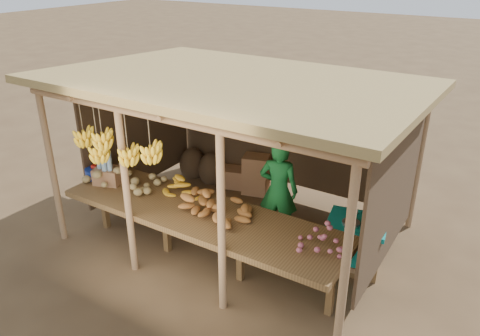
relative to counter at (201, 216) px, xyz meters
The scene contains 13 objects.
ground 1.20m from the counter, 90.00° to the left, with size 60.00×60.00×0.00m, color brown.
stall_structure 1.55m from the counter, 94.55° to the left, with size 4.70×3.50×2.43m.
counter is the anchor object (origin of this frame).
potato_heap 1.43m from the counter, behind, with size 1.05×0.63×0.37m, color #A28A53, non-canonical shape.
sweet_potato_heap 0.27m from the counter, 45.21° to the left, with size 1.02×0.61×0.36m, color #9F6229, non-canonical shape.
onion_heap 1.71m from the counter, ahead, with size 0.71×0.43×0.35m, color #B45766, non-canonical shape.
banana_pile 0.58m from the counter, 155.67° to the left, with size 0.58×0.35×0.35m, color gold, non-canonical shape.
tomato_basin 1.91m from the counter, behind, with size 0.39×0.39×0.21m.
bottle_box 1.63m from the counter, behind, with size 0.44×0.39×0.46m.
vendor 1.24m from the counter, 64.43° to the left, with size 0.56×0.37×1.53m, color #19722E.
tarp_crate 2.04m from the counter, 31.17° to the left, with size 0.84×0.76×0.88m.
carton_stack 2.27m from the counter, 105.14° to the left, with size 0.97×0.44×0.68m.
burlap_sacks 2.71m from the counter, 126.29° to the left, with size 0.91×0.48×0.65m.
Camera 1 is at (3.16, -5.07, 3.78)m, focal length 35.00 mm.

